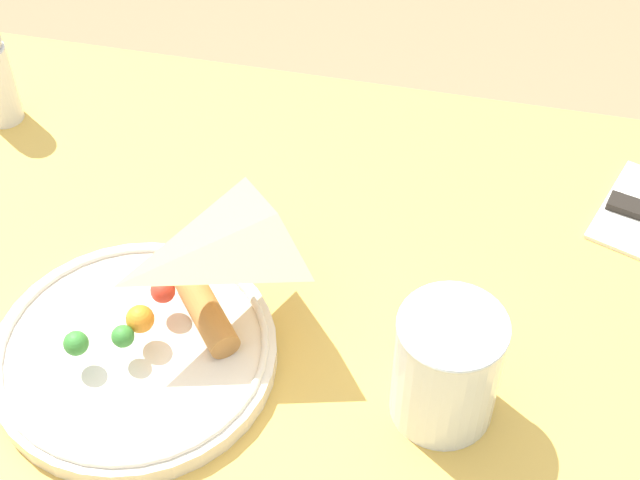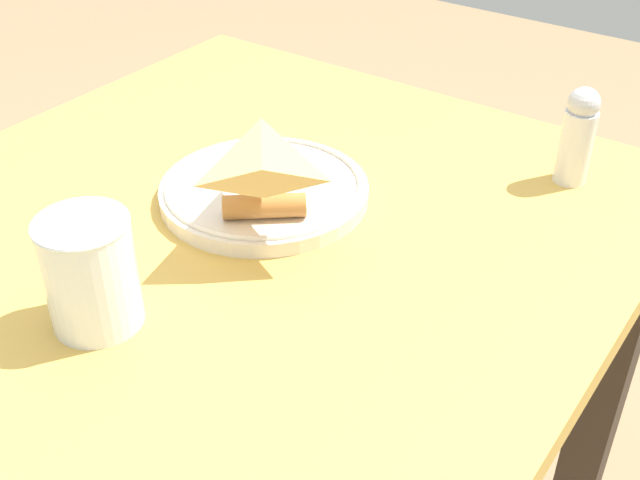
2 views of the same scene
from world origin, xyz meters
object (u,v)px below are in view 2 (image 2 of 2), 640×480
plate_pizza (264,187)px  milk_glass (90,277)px  salt_shaker (578,135)px  dining_table (175,380)px

plate_pizza → milk_glass: (0.23, 0.01, 0.03)m
milk_glass → plate_pizza: bearing=-178.3°
plate_pizza → salt_shaker: bearing=132.1°
plate_pizza → salt_shaker: salt_shaker is taller
dining_table → plate_pizza: 0.22m
plate_pizza → milk_glass: size_ratio=2.18×
plate_pizza → salt_shaker: (-0.22, 0.25, 0.04)m
plate_pizza → salt_shaker: size_ratio=2.02×
milk_glass → salt_shaker: bearing=152.4°
plate_pizza → dining_table: bearing=2.8°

